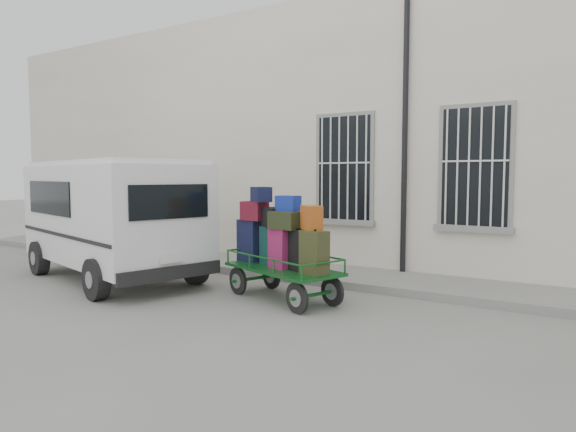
# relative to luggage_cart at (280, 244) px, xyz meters

# --- Properties ---
(ground) EXTENTS (80.00, 80.00, 0.00)m
(ground) POSITION_rel_luggage_cart_xyz_m (0.19, -0.12, -0.94)
(ground) COLOR slate
(ground) RESTS_ON ground
(building) EXTENTS (24.00, 5.15, 6.00)m
(building) POSITION_rel_luggage_cart_xyz_m (0.19, 5.38, 2.06)
(building) COLOR beige
(building) RESTS_ON ground
(sidewalk) EXTENTS (24.00, 1.70, 0.15)m
(sidewalk) POSITION_rel_luggage_cart_xyz_m (0.19, 2.08, -0.86)
(sidewalk) COLOR slate
(sidewalk) RESTS_ON ground
(luggage_cart) EXTENTS (2.52, 1.61, 1.89)m
(luggage_cart) POSITION_rel_luggage_cart_xyz_m (0.00, 0.00, 0.00)
(luggage_cart) COLOR black
(luggage_cart) RESTS_ON ground
(van) EXTENTS (5.05, 3.15, 2.38)m
(van) POSITION_rel_luggage_cart_xyz_m (-3.81, -0.35, 0.42)
(van) COLOR white
(van) RESTS_ON ground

